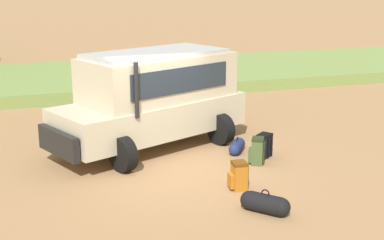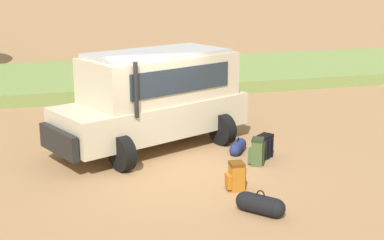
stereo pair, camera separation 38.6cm
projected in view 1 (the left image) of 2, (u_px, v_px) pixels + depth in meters
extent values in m
plane|color=#9E754C|center=(173.00, 170.00, 12.08)|extent=(320.00, 320.00, 0.00)
cube|color=olive|center=(102.00, 78.00, 21.72)|extent=(120.00, 7.00, 0.44)
cube|color=beige|center=(151.00, 116.00, 13.44)|extent=(5.25, 3.69, 0.84)
cube|color=beige|center=(158.00, 77.00, 13.34)|extent=(4.22, 3.16, 1.10)
cube|color=#232D38|center=(106.00, 87.00, 12.39)|extent=(0.67, 1.45, 0.77)
cube|color=#232D38|center=(181.00, 80.00, 12.68)|extent=(2.71, 1.20, 0.60)
cube|color=#232D38|center=(137.00, 70.00, 13.99)|extent=(2.71, 1.20, 0.60)
cube|color=#B7B7B7|center=(156.00, 53.00, 13.16)|extent=(3.83, 2.93, 0.10)
cube|color=black|center=(58.00, 143.00, 11.84)|extent=(0.79, 1.55, 0.56)
cylinder|color=black|center=(137.00, 91.00, 11.78)|extent=(0.10, 0.10, 1.25)
cylinder|color=black|center=(123.00, 154.00, 11.88)|extent=(0.57, 0.85, 0.80)
cylinder|color=black|center=(79.00, 135.00, 13.28)|extent=(0.57, 0.85, 0.80)
cylinder|color=black|center=(221.00, 129.00, 13.81)|extent=(0.57, 0.85, 0.80)
cylinder|color=black|center=(173.00, 115.00, 15.22)|extent=(0.57, 0.85, 0.80)
cylinder|color=black|center=(224.00, 96.00, 15.05)|extent=(0.49, 0.76, 0.74)
cube|color=#42562D|center=(257.00, 152.00, 12.37)|extent=(0.39, 0.43, 0.57)
cube|color=#42562D|center=(250.00, 155.00, 12.42)|extent=(0.20, 0.27, 0.31)
cube|color=#242F19|center=(258.00, 139.00, 12.29)|extent=(0.39, 0.42, 0.07)
cylinder|color=#242F19|center=(264.00, 154.00, 12.27)|extent=(0.04, 0.04, 0.49)
cylinder|color=#242F19|center=(264.00, 152.00, 12.42)|extent=(0.04, 0.04, 0.49)
cube|color=#B26619|center=(239.00, 177.00, 10.92)|extent=(0.30, 0.36, 0.53)
cube|color=#B26619|center=(231.00, 181.00, 10.89)|extent=(0.10, 0.26, 0.29)
cube|color=#62380E|center=(239.00, 163.00, 10.84)|extent=(0.31, 0.35, 0.07)
cylinder|color=#62380E|center=(248.00, 178.00, 10.88)|extent=(0.04, 0.04, 0.45)
cylinder|color=#62380E|center=(245.00, 175.00, 11.02)|extent=(0.04, 0.04, 0.45)
cube|color=black|center=(264.00, 147.00, 12.87)|extent=(0.46, 0.45, 0.51)
cube|color=black|center=(258.00, 148.00, 12.98)|extent=(0.27, 0.24, 0.28)
cube|color=black|center=(265.00, 135.00, 12.80)|extent=(0.46, 0.44, 0.07)
cylinder|color=black|center=(268.00, 149.00, 12.72)|extent=(0.04, 0.04, 0.43)
cylinder|color=black|center=(272.00, 147.00, 12.86)|extent=(0.04, 0.04, 0.43)
cylinder|color=black|center=(265.00, 204.00, 9.84)|extent=(0.68, 0.71, 0.36)
sphere|color=black|center=(250.00, 200.00, 10.00)|extent=(0.35, 0.35, 0.35)
sphere|color=black|center=(281.00, 207.00, 9.69)|extent=(0.35, 0.35, 0.35)
torus|color=black|center=(265.00, 193.00, 9.79)|extent=(0.13, 0.14, 0.16)
cylinder|color=navy|center=(237.00, 146.00, 13.24)|extent=(0.56, 0.63, 0.29)
sphere|color=navy|center=(239.00, 143.00, 13.50)|extent=(0.29, 0.29, 0.29)
sphere|color=navy|center=(235.00, 150.00, 12.99)|extent=(0.29, 0.29, 0.29)
torus|color=#121834|center=(237.00, 140.00, 13.20)|extent=(0.11, 0.15, 0.16)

